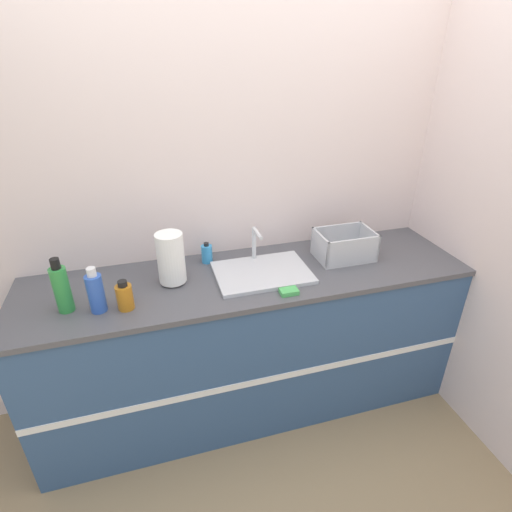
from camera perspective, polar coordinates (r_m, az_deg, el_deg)
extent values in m
plane|color=#937A56|center=(2.56, 1.29, -24.46)|extent=(12.00, 12.00, 0.00)
cube|color=silver|center=(2.30, -3.16, 9.45)|extent=(4.79, 0.06, 2.60)
cube|color=silver|center=(2.58, 26.66, 8.61)|extent=(0.06, 2.61, 2.60)
cube|color=#33517A|center=(2.43, -0.77, -12.41)|extent=(2.39, 0.61, 0.90)
cube|color=white|center=(2.22, 1.39, -17.21)|extent=(2.39, 0.01, 0.04)
cube|color=#4C4C51|center=(2.16, -0.85, -2.89)|extent=(2.41, 0.63, 0.03)
cube|color=silver|center=(2.14, 0.89, -2.38)|extent=(0.50, 0.36, 0.02)
cylinder|color=silver|center=(2.23, -0.28, 1.83)|extent=(0.02, 0.02, 0.18)
cylinder|color=silver|center=(2.13, 0.21, 3.28)|extent=(0.02, 0.13, 0.02)
cylinder|color=#4C4C51|center=(2.12, -11.70, -3.56)|extent=(0.10, 0.10, 0.01)
cylinder|color=white|center=(2.05, -12.06, -0.28)|extent=(0.14, 0.14, 0.26)
cube|color=#B7BABF|center=(2.37, 12.32, -0.04)|extent=(0.32, 0.22, 0.01)
cube|color=#B7BABF|center=(2.25, 13.74, 0.60)|extent=(0.32, 0.01, 0.15)
cube|color=#B7BABF|center=(2.42, 11.39, 2.78)|extent=(0.32, 0.01, 0.15)
cube|color=#B7BABF|center=(2.27, 9.10, 1.28)|extent=(0.01, 0.22, 0.15)
cube|color=#B7BABF|center=(2.41, 15.75, 2.15)|extent=(0.01, 0.22, 0.15)
cylinder|color=#2D56B7|center=(1.96, -21.88, -4.99)|extent=(0.07, 0.07, 0.18)
cylinder|color=silver|center=(1.90, -22.47, -2.14)|extent=(0.04, 0.04, 0.04)
cylinder|color=#B26B19|center=(1.95, -18.23, -5.61)|extent=(0.08, 0.08, 0.12)
cylinder|color=black|center=(1.91, -18.56, -3.76)|extent=(0.04, 0.04, 0.03)
cylinder|color=#2D8C3D|center=(2.01, -25.97, -4.37)|extent=(0.07, 0.07, 0.22)
cylinder|color=black|center=(1.95, -26.78, -1.00)|extent=(0.04, 0.04, 0.05)
cylinder|color=#338CCC|center=(2.26, -7.03, 0.30)|extent=(0.06, 0.06, 0.10)
cylinder|color=black|center=(2.23, -7.12, 1.67)|extent=(0.03, 0.03, 0.02)
cube|color=#4CB259|center=(1.99, 4.72, -5.07)|extent=(0.09, 0.06, 0.02)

